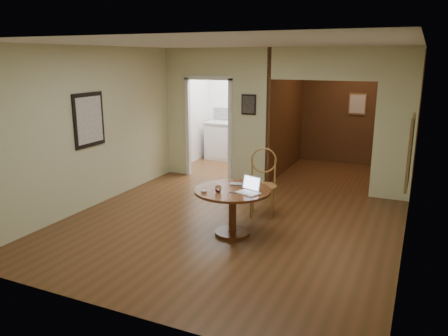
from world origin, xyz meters
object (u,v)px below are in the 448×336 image
at_px(open_laptop, 250,188).
at_px(chair, 263,178).
at_px(closed_laptop, 239,185).
at_px(dining_table, 233,201).

bearing_deg(open_laptop, chair, 118.24).
distance_m(open_laptop, closed_laptop, 0.34).
bearing_deg(closed_laptop, open_laptop, -53.05).
xyz_separation_m(dining_table, open_laptop, (0.27, -0.03, 0.24)).
bearing_deg(chair, open_laptop, -95.91).
bearing_deg(open_laptop, dining_table, -166.59).
relative_size(chair, closed_laptop, 3.69).
bearing_deg(chair, dining_table, -111.43).
bearing_deg(dining_table, closed_laptop, 85.24).
relative_size(dining_table, chair, 1.00).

